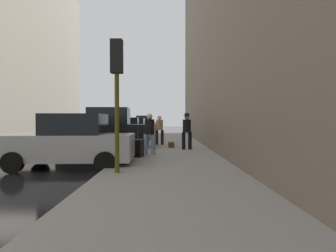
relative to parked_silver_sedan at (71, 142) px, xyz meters
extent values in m
plane|color=black|center=(-2.65, 1.13, -0.85)|extent=(120.00, 120.00, 0.00)
cube|color=gray|center=(3.35, 1.13, -0.77)|extent=(4.00, 40.00, 0.15)
cube|color=#B7BABF|center=(-0.05, 0.00, -0.16)|extent=(4.26, 1.97, 0.84)
cube|color=black|center=(0.15, 0.00, 0.59)|extent=(1.94, 1.62, 0.70)
cylinder|color=black|center=(-1.44, 0.88, -0.53)|extent=(0.65, 0.24, 0.64)
cylinder|color=black|center=(-1.38, -0.96, -0.53)|extent=(0.65, 0.24, 0.64)
cylinder|color=black|center=(1.29, 0.96, -0.53)|extent=(0.65, 0.24, 0.64)
cylinder|color=black|center=(1.35, -0.88, -0.53)|extent=(0.65, 0.24, 0.64)
cube|color=black|center=(-0.05, 5.21, -0.03)|extent=(4.67, 2.02, 1.10)
cube|color=black|center=(0.15, 5.21, 0.95)|extent=(2.13, 1.64, 0.90)
cylinder|color=black|center=(-1.58, 6.07, -0.53)|extent=(0.65, 0.24, 0.64)
cylinder|color=black|center=(-1.50, 4.23, -0.53)|extent=(0.65, 0.24, 0.64)
cylinder|color=black|center=(1.41, 6.18, -0.53)|extent=(0.65, 0.24, 0.64)
cylinder|color=black|center=(1.48, 4.35, -0.53)|extent=(0.65, 0.24, 0.64)
cube|color=slate|center=(-0.05, 10.71, -0.16)|extent=(4.26, 1.99, 0.84)
cube|color=black|center=(0.15, 10.72, 0.59)|extent=(1.94, 1.63, 0.70)
cylinder|color=black|center=(-1.44, 11.58, -0.53)|extent=(0.65, 0.24, 0.64)
cylinder|color=black|center=(-1.38, 9.75, -0.53)|extent=(0.65, 0.24, 0.64)
cylinder|color=black|center=(1.28, 11.68, -0.53)|extent=(0.65, 0.24, 0.64)
cylinder|color=black|center=(1.35, 9.84, -0.53)|extent=(0.65, 0.24, 0.64)
cube|color=#193828|center=(-0.05, 16.09, -0.16)|extent=(4.25, 1.95, 0.84)
cube|color=black|center=(0.15, 16.08, 0.59)|extent=(1.93, 1.61, 0.70)
cylinder|color=black|center=(-1.39, 17.04, -0.53)|extent=(0.65, 0.24, 0.64)
cylinder|color=black|center=(-1.43, 15.20, -0.53)|extent=(0.65, 0.24, 0.64)
cylinder|color=black|center=(1.34, 16.97, -0.53)|extent=(0.65, 0.24, 0.64)
cylinder|color=black|center=(1.29, 15.13, -0.53)|extent=(0.65, 0.24, 0.64)
cube|color=#B2191E|center=(-0.05, 21.42, -0.16)|extent=(4.21, 1.86, 0.84)
cube|color=black|center=(0.15, 21.42, 0.59)|extent=(1.90, 1.57, 0.70)
cylinder|color=black|center=(-1.41, 22.35, -0.53)|extent=(0.64, 0.22, 0.64)
cylinder|color=black|center=(-1.42, 20.51, -0.53)|extent=(0.64, 0.22, 0.64)
cylinder|color=black|center=(1.32, 22.34, -0.53)|extent=(0.64, 0.22, 0.64)
cylinder|color=black|center=(1.31, 20.50, -0.53)|extent=(0.64, 0.22, 0.64)
cube|color=silver|center=(-0.05, 27.44, -0.03)|extent=(4.62, 1.90, 1.10)
cube|color=black|center=(0.15, 27.44, 0.95)|extent=(2.09, 1.59, 0.90)
cylinder|color=black|center=(-1.53, 28.38, -0.53)|extent=(0.64, 0.23, 0.64)
cylinder|color=black|center=(-1.55, 26.54, -0.53)|extent=(0.64, 0.23, 0.64)
cylinder|color=black|center=(1.46, 28.34, -0.53)|extent=(0.64, 0.23, 0.64)
cylinder|color=black|center=(1.44, 26.50, -0.53)|extent=(0.64, 0.23, 0.64)
cylinder|color=red|center=(1.80, 7.55, -0.42)|extent=(0.22, 0.22, 0.55)
sphere|color=red|center=(1.80, 7.55, -0.09)|extent=(0.20, 0.20, 0.20)
cylinder|color=red|center=(1.64, 7.55, -0.40)|extent=(0.10, 0.09, 0.09)
cylinder|color=red|center=(1.96, 7.55, -0.40)|extent=(0.10, 0.09, 0.09)
cylinder|color=#514C0F|center=(1.85, -1.64, 1.10)|extent=(0.12, 0.12, 3.60)
cube|color=black|center=(1.85, -1.64, 2.45)|extent=(0.32, 0.24, 0.90)
sphere|color=red|center=(1.85, -1.51, 2.73)|extent=(0.14, 0.14, 0.14)
sphere|color=yellow|center=(1.85, -1.51, 2.45)|extent=(0.14, 0.14, 0.14)
sphere|color=green|center=(1.85, -1.51, 2.17)|extent=(0.14, 0.14, 0.14)
cylinder|color=#728CB2|center=(2.65, 2.17, -0.27)|extent=(0.19, 0.19, 0.85)
cylinder|color=#728CB2|center=(2.34, 2.19, -0.27)|extent=(0.19, 0.19, 0.85)
cylinder|color=black|center=(2.50, 2.18, 0.46)|extent=(0.42, 0.42, 0.62)
sphere|color=beige|center=(2.50, 2.18, 0.89)|extent=(0.24, 0.24, 0.24)
cylinder|color=black|center=(2.95, 6.66, -0.27)|extent=(0.18, 0.18, 0.85)
cylinder|color=black|center=(2.63, 6.66, -0.27)|extent=(0.18, 0.18, 0.85)
cylinder|color=tan|center=(2.79, 6.66, 0.46)|extent=(0.40, 0.40, 0.62)
sphere|color=beige|center=(2.79, 6.66, 0.89)|extent=(0.24, 0.24, 0.24)
cylinder|color=black|center=(4.04, 4.06, -0.27)|extent=(0.21, 0.21, 0.85)
cylinder|color=black|center=(4.36, 4.11, -0.27)|extent=(0.21, 0.21, 0.85)
cylinder|color=black|center=(4.20, 4.09, 0.46)|extent=(0.47, 0.47, 0.62)
sphere|color=#997051|center=(4.20, 4.09, 0.89)|extent=(0.24, 0.24, 0.24)
cylinder|color=black|center=(4.20, 4.09, 0.96)|extent=(0.34, 0.34, 0.02)
cylinder|color=black|center=(4.20, 4.09, 1.02)|extent=(0.23, 0.23, 0.11)
cube|color=black|center=(2.08, 1.48, -0.36)|extent=(0.46, 0.62, 0.68)
cylinder|color=#333333|center=(2.08, 1.48, 0.16)|extent=(0.02, 0.02, 0.36)
cube|color=#472D19|center=(3.45, 5.09, -0.56)|extent=(0.32, 0.44, 0.28)
camera|label=1|loc=(3.19, -8.74, 0.72)|focal=28.00mm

